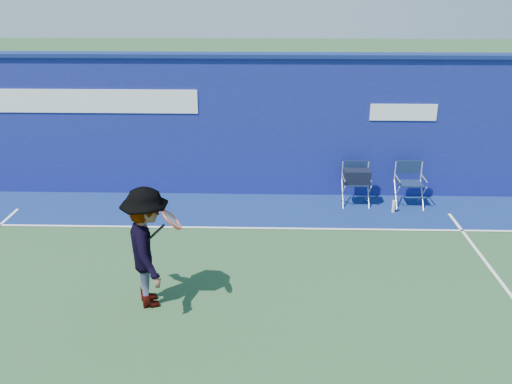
{
  "coord_description": "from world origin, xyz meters",
  "views": [
    {
      "loc": [
        0.8,
        -6.31,
        4.5
      ],
      "look_at": [
        0.55,
        2.6,
        1.0
      ],
      "focal_mm": 38.0,
      "sensor_mm": 36.0,
      "label": 1
    }
  ],
  "objects_px": {
    "directors_chair_right": "(409,193)",
    "tennis_player": "(148,248)",
    "directors_chair_left": "(356,188)",
    "water_bottle": "(394,206)"
  },
  "relations": [
    {
      "from": "tennis_player",
      "to": "directors_chair_right",
      "type": "bearing_deg",
      "value": 39.44
    },
    {
      "from": "directors_chair_right",
      "to": "tennis_player",
      "type": "height_order",
      "value": "tennis_player"
    },
    {
      "from": "directors_chair_left",
      "to": "directors_chair_right",
      "type": "distance_m",
      "value": 1.13
    },
    {
      "from": "directors_chair_right",
      "to": "water_bottle",
      "type": "relative_size",
      "value": 3.51
    },
    {
      "from": "directors_chair_left",
      "to": "water_bottle",
      "type": "xyz_separation_m",
      "value": [
        0.74,
        -0.41,
        -0.25
      ]
    },
    {
      "from": "directors_chair_right",
      "to": "water_bottle",
      "type": "distance_m",
      "value": 0.57
    },
    {
      "from": "directors_chair_left",
      "to": "tennis_player",
      "type": "height_order",
      "value": "tennis_player"
    },
    {
      "from": "directors_chair_left",
      "to": "directors_chair_right",
      "type": "relative_size",
      "value": 0.98
    },
    {
      "from": "directors_chair_left",
      "to": "tennis_player",
      "type": "xyz_separation_m",
      "value": [
        -3.58,
        -3.89,
        0.53
      ]
    },
    {
      "from": "directors_chair_left",
      "to": "tennis_player",
      "type": "bearing_deg",
      "value": -132.61
    }
  ]
}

